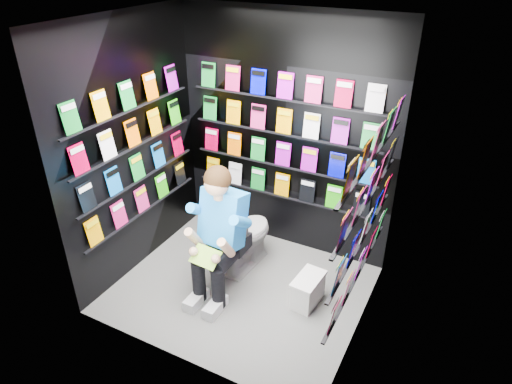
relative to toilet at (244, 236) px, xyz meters
The scene contains 14 objects.
floor 0.56m from the toilet, 66.47° to the right, with size 2.40×2.40×0.00m, color slate.
ceiling 2.27m from the toilet, 66.47° to the right, with size 2.40×2.40×0.00m, color white.
wall_back 1.13m from the toilet, 74.66° to the left, with size 2.40×0.04×2.60m, color black.
wall_front 1.68m from the toilet, 83.08° to the right, with size 2.40×0.04×2.60m, color black.
wall_left 1.44m from the toilet, 159.46° to the right, with size 0.04×2.00×2.60m, color black.
wall_right 1.70m from the toilet, 15.77° to the right, with size 0.04×2.00×2.60m, color black.
comics_back 1.12m from the toilet, 73.91° to the left, with size 2.10×0.06×1.37m, color #C6236E, non-canonical shape.
comics_left 1.43m from the toilet, 158.90° to the right, with size 0.06×1.70×1.37m, color #C6236E, non-canonical shape.
comics_right 1.68m from the toilet, 16.11° to the right, with size 0.06×1.70×1.37m, color #C6236E, non-canonical shape.
toilet is the anchor object (origin of this frame).
longbox 0.91m from the toilet, 16.70° to the right, with size 0.20×0.37×0.28m, color silver.
longbox_lid 0.88m from the toilet, 16.70° to the right, with size 0.22×0.39×0.03m, color silver.
reader 0.58m from the toilet, 90.00° to the right, with size 0.57×0.83×1.53m, color #2B88DE, non-canonical shape.
held_comic 0.76m from the toilet, 90.00° to the right, with size 0.28×0.01×0.19m, color green.
Camera 1 is at (1.79, -3.11, 3.12)m, focal length 32.00 mm.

